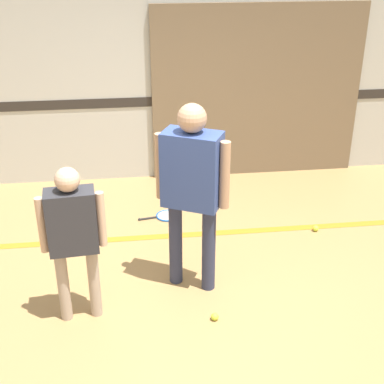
# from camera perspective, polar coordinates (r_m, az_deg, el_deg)

# --- Properties ---
(ground_plane) EXTENTS (16.00, 16.00, 0.00)m
(ground_plane) POSITION_cam_1_polar(r_m,az_deg,el_deg) (4.83, -0.22, -11.39)
(ground_plane) COLOR #A87F4C
(wall_back) EXTENTS (16.00, 0.07, 3.20)m
(wall_back) POSITION_cam_1_polar(r_m,az_deg,el_deg) (6.69, -3.12, 14.43)
(wall_back) COLOR beige
(wall_back) RESTS_ON ground_plane
(wall_panel) EXTENTS (2.67, 0.05, 2.19)m
(wall_panel) POSITION_cam_1_polar(r_m,az_deg,el_deg) (6.93, 6.97, 10.44)
(wall_panel) COLOR #756047
(wall_panel) RESTS_ON ground_plane
(floor_stripe) EXTENTS (14.40, 0.10, 0.01)m
(floor_stripe) POSITION_cam_1_polar(r_m,az_deg,el_deg) (5.75, -1.55, -4.64)
(floor_stripe) COLOR orange
(floor_stripe) RESTS_ON ground_plane
(person_instructor) EXTENTS (0.59, 0.45, 1.72)m
(person_instructor) POSITION_cam_1_polar(r_m,az_deg,el_deg) (4.49, -0.00, 1.35)
(person_instructor) COLOR #2D334C
(person_instructor) RESTS_ON ground_plane
(person_student_left) EXTENTS (0.52, 0.24, 1.37)m
(person_student_left) POSITION_cam_1_polar(r_m,az_deg,el_deg) (4.28, -12.61, -3.89)
(person_student_left) COLOR tan
(person_student_left) RESTS_ON ground_plane
(racket_spare_on_floor) EXTENTS (0.50, 0.31, 0.03)m
(racket_spare_on_floor) POSITION_cam_1_polar(r_m,az_deg,el_deg) (6.13, -2.78, -2.55)
(racket_spare_on_floor) COLOR blue
(racket_spare_on_floor) RESTS_ON ground_plane
(tennis_ball_near_instructor) EXTENTS (0.07, 0.07, 0.07)m
(tennis_ball_near_instructor) POSITION_cam_1_polar(r_m,az_deg,el_deg) (4.60, 2.45, -13.14)
(tennis_ball_near_instructor) COLOR #CCE038
(tennis_ball_near_instructor) RESTS_ON ground_plane
(tennis_ball_by_spare_racket) EXTENTS (0.07, 0.07, 0.07)m
(tennis_ball_by_spare_racket) POSITION_cam_1_polar(r_m,az_deg,el_deg) (6.27, -1.99, -1.58)
(tennis_ball_by_spare_racket) COLOR #CCE038
(tennis_ball_by_spare_racket) RESTS_ON ground_plane
(tennis_ball_stray_left) EXTENTS (0.07, 0.07, 0.07)m
(tennis_ball_stray_left) POSITION_cam_1_polar(r_m,az_deg,el_deg) (5.98, 13.06, -3.80)
(tennis_ball_stray_left) COLOR #CCE038
(tennis_ball_stray_left) RESTS_ON ground_plane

